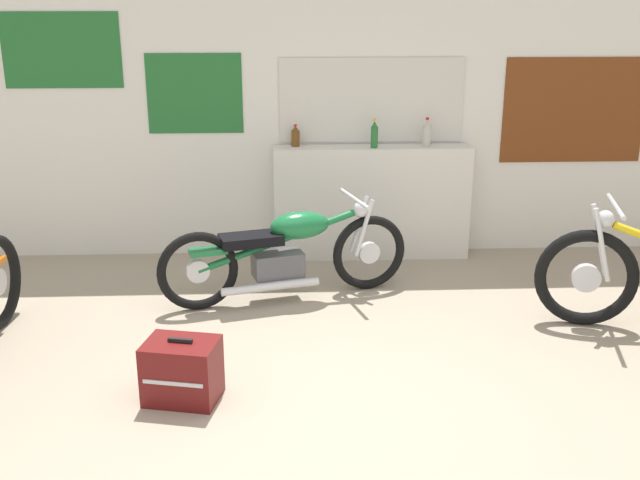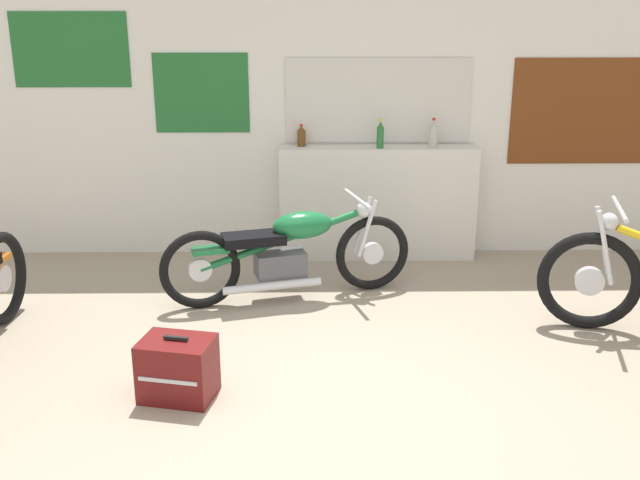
% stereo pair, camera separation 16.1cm
% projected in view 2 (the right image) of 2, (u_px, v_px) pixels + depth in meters
% --- Properties ---
extents(ground_plane, '(24.00, 24.00, 0.00)m').
position_uv_depth(ground_plane, '(308.00, 414.00, 4.40)').
color(ground_plane, gray).
extents(wall_back, '(10.00, 0.07, 2.80)m').
position_uv_depth(wall_back, '(310.00, 105.00, 6.83)').
color(wall_back, silver).
rests_on(wall_back, ground_plane).
extents(sill_counter, '(1.81, 0.28, 1.05)m').
position_uv_depth(sill_counter, '(377.00, 203.00, 6.94)').
color(sill_counter, silver).
rests_on(sill_counter, ground_plane).
extents(bottle_leftmost, '(0.08, 0.08, 0.20)m').
position_uv_depth(bottle_leftmost, '(301.00, 137.00, 6.79)').
color(bottle_leftmost, '#5B3814').
rests_on(bottle_leftmost, sill_counter).
extents(bottle_left_center, '(0.07, 0.07, 0.26)m').
position_uv_depth(bottle_left_center, '(380.00, 135.00, 6.70)').
color(bottle_left_center, '#23662D').
rests_on(bottle_left_center, sill_counter).
extents(bottle_center, '(0.08, 0.08, 0.26)m').
position_uv_depth(bottle_center, '(433.00, 134.00, 6.74)').
color(bottle_center, '#B7B2A8').
rests_on(bottle_center, sill_counter).
extents(motorcycle_green, '(2.01, 0.78, 0.81)m').
position_uv_depth(motorcycle_green, '(289.00, 251.00, 5.98)').
color(motorcycle_green, black).
rests_on(motorcycle_green, ground_plane).
extents(hard_case_darkred, '(0.49, 0.40, 0.40)m').
position_uv_depth(hard_case_darkred, '(178.00, 369.00, 4.54)').
color(hard_case_darkred, maroon).
rests_on(hard_case_darkred, ground_plane).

